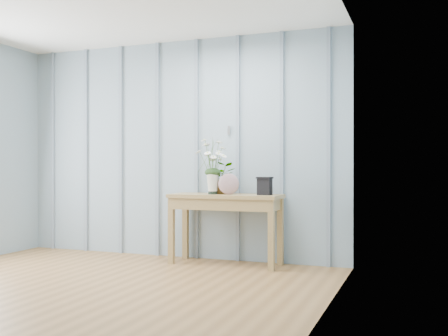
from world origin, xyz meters
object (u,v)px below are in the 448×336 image
at_px(sideboard, 226,205).
at_px(carved_box, 265,186).
at_px(daisy_vase, 213,159).
at_px(felt_disc_vessel, 229,184).

xyz_separation_m(sideboard, carved_box, (0.44, -0.02, 0.21)).
xyz_separation_m(daisy_vase, carved_box, (0.57, 0.04, -0.28)).
distance_m(sideboard, felt_disc_vessel, 0.23).
height_order(sideboard, felt_disc_vessel, felt_disc_vessel).
bearing_deg(felt_disc_vessel, daisy_vase, 155.34).
bearing_deg(felt_disc_vessel, carved_box, -25.14).
height_order(sideboard, daisy_vase, daisy_vase).
distance_m(sideboard, daisy_vase, 0.51).
relative_size(daisy_vase, carved_box, 3.23).
relative_size(daisy_vase, felt_disc_vessel, 2.73).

